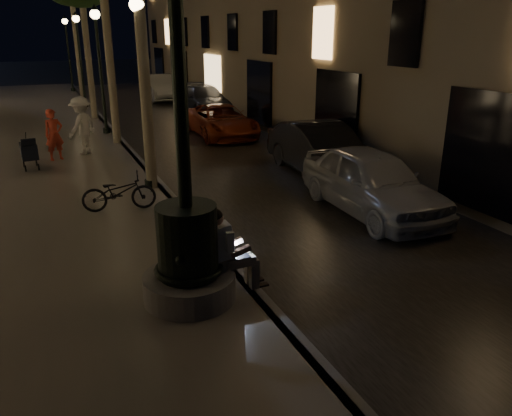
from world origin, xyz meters
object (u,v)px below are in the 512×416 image
fountain_lamppost (187,237)px  car_third (221,121)px  pedestrian_white (82,126)px  lamp_curb_d (68,44)px  stroller (29,151)px  car_second (321,149)px  seated_man_laptop (227,248)px  lamp_curb_a (142,67)px  bicycle (119,192)px  pedestrian_red (54,135)px  car_rear (203,100)px  car_fifth (160,87)px  car_front (372,181)px  lamp_curb_b (99,54)px  lamp_curb_c (79,48)px

fountain_lamppost → car_third: bearing=68.1°
pedestrian_white → lamp_curb_d: bearing=-140.4°
stroller → car_second: 8.60m
seated_man_laptop → lamp_curb_a: (0.09, 6.00, 2.31)m
fountain_lamppost → bicycle: fountain_lamppost is taller
fountain_lamppost → pedestrian_red: (-1.37, 10.11, -0.21)m
lamp_curb_a → car_rear: 13.78m
car_rear → car_fifth: (-0.79, 6.19, 0.05)m
lamp_curb_a → bicycle: 3.18m
fountain_lamppost → lamp_curb_d: (0.70, 30.00, 2.02)m
car_front → pedestrian_white: 9.89m
lamp_curb_a → car_third: (4.30, 6.41, -2.60)m
bicycle → lamp_curb_b: bearing=3.0°
lamp_curb_c → car_front: bearing=-77.0°
pedestrian_red → lamp_curb_b: bearing=43.4°
car_fifth → car_rear: bearing=-80.8°
car_second → pedestrian_white: (-6.27, 4.75, 0.38)m
stroller → car_second: size_ratio=0.23×
stroller → lamp_curb_b: bearing=55.0°
lamp_curb_d → stroller: (-2.84, -20.78, -2.50)m
car_fifth → fountain_lamppost: bearing=-100.5°
lamp_curb_c → pedestrian_red: 12.27m
car_second → bicycle: (-6.11, -1.41, -0.13)m
stroller → bicycle: (1.82, -4.72, -0.11)m
fountain_lamppost → car_third: (5.00, 12.41, -0.58)m
car_fifth → lamp_curb_a: bearing=-102.4°
lamp_curb_c → pedestrian_white: (-1.17, -11.35, -2.10)m
seated_man_laptop → car_rear: seated_man_laptop is taller
lamp_curb_a → car_third: lamp_curb_a is taller
car_second → bicycle: bearing=-164.5°
pedestrian_white → bicycle: (0.16, -6.16, -0.51)m
lamp_curb_d → car_fifth: lamp_curb_d is taller
lamp_curb_b → car_second: bearing=-57.8°
seated_man_laptop → pedestrian_red: pedestrian_red is taller
lamp_curb_c → bicycle: 17.73m
car_fifth → lamp_curb_d: bearing=132.8°
seated_man_laptop → pedestrian_red: bearing=101.1°
fountain_lamppost → lamp_curb_a: fountain_lamppost is taller
lamp_curb_b → stroller: lamp_curb_b is taller
car_third → lamp_curb_c: bearing=115.8°
car_front → car_fifth: 22.02m
fountain_lamppost → pedestrian_red: bearing=97.7°
lamp_curb_a → lamp_curb_b: bearing=90.0°
car_fifth → bicycle: (-5.73, -20.08, -0.14)m
seated_man_laptop → car_second: size_ratio=0.30×
lamp_curb_d → car_second: 24.76m
lamp_curb_a → car_front: (4.47, -3.45, -2.48)m
lamp_curb_b → lamp_curb_d: same height
car_third → car_rear: car_rear is taller
lamp_curb_b → car_rear: lamp_curb_b is taller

